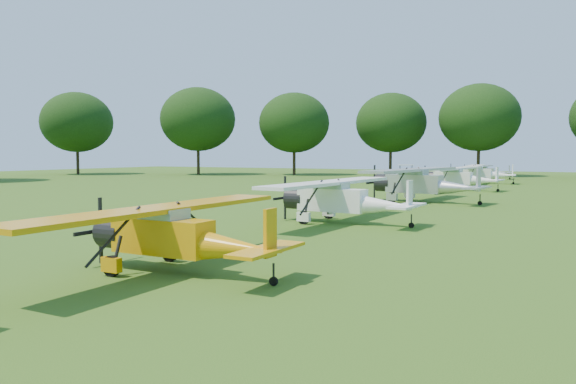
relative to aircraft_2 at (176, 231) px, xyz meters
The scene contains 9 objects.
ground 13.54m from the aircraft_2, 94.77° to the left, with size 160.00×160.00×0.00m, color #234E13.
tree_belt 15.46m from the aircraft_2, 79.80° to the left, with size 137.36×130.27×14.52m.
aircraft_2 is the anchor object (origin of this frame).
aircraft_3 12.05m from the aircraft_2, 90.52° to the left, with size 6.72×10.70×2.11m.
aircraft_4 24.74m from the aircraft_2, 89.10° to the left, with size 7.68×12.18×2.39m.
aircraft_5 37.96m from the aircraft_2, 89.67° to the left, with size 6.72×10.68×2.10m.
aircraft_6 50.04m from the aircraft_2, 89.84° to the left, with size 6.64×10.58×2.08m.
aircraft_7 61.17m from the aircraft_2, 90.84° to the left, with size 5.70×9.06×1.79m.
golf_cart 61.71m from the aircraft_2, 100.20° to the left, with size 2.25×1.84×1.68m.
Camera 1 is at (10.73, -25.28, 3.23)m, focal length 35.00 mm.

